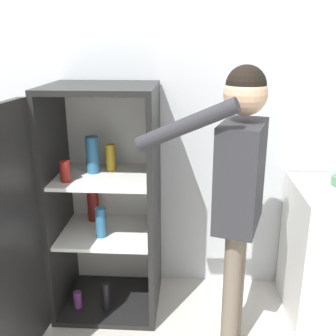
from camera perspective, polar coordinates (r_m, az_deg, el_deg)
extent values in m
cube|color=silver|center=(2.85, -4.71, 6.70)|extent=(7.00, 0.06, 2.55)
cube|color=black|center=(3.08, -8.24, -18.29)|extent=(0.70, 0.60, 0.04)
cube|color=black|center=(2.50, -9.84, 11.42)|extent=(0.70, 0.60, 0.04)
cube|color=white|center=(2.95, -7.85, -2.88)|extent=(0.70, 0.03, 1.50)
cube|color=black|center=(2.79, -15.64, -4.73)|extent=(0.04, 0.60, 1.50)
cube|color=black|center=(2.65, -1.95, -5.24)|extent=(0.04, 0.60, 1.50)
cube|color=white|center=(2.79, -8.75, -9.18)|extent=(0.63, 0.53, 0.02)
cube|color=white|center=(2.63, -9.17, -1.23)|extent=(0.63, 0.53, 0.02)
cube|color=black|center=(2.28, -22.65, -10.81)|extent=(0.12, 0.70, 1.50)
cylinder|color=teal|center=(2.65, -10.90, 1.88)|extent=(0.08, 0.08, 0.25)
cylinder|color=black|center=(2.90, -8.93, -17.92)|extent=(0.06, 0.06, 0.21)
cylinder|color=maroon|center=(2.92, -10.79, -5.44)|extent=(0.08, 0.08, 0.22)
cylinder|color=#B78C1E|center=(2.68, -8.32, 1.54)|extent=(0.07, 0.07, 0.18)
cylinder|color=maroon|center=(2.54, -14.68, -0.49)|extent=(0.07, 0.07, 0.13)
cylinder|color=teal|center=(2.67, -9.72, -7.79)|extent=(0.07, 0.07, 0.21)
cylinder|color=#723884|center=(2.98, -12.96, -18.14)|extent=(0.06, 0.06, 0.12)
cylinder|color=#726656|center=(2.45, 9.14, -17.63)|extent=(0.10, 0.10, 0.83)
cylinder|color=#726656|center=(2.58, 9.86, -15.62)|extent=(0.10, 0.10, 0.83)
cube|color=#2D2D33|center=(2.19, 10.48, -1.06)|extent=(0.33, 0.44, 0.59)
sphere|color=#DBAD89|center=(2.09, 11.18, 10.56)|extent=(0.23, 0.23, 0.23)
sphere|color=black|center=(2.08, 11.25, 11.66)|extent=(0.21, 0.21, 0.21)
cylinder|color=#2D2D33|center=(1.95, 2.56, 6.17)|extent=(0.54, 0.23, 0.31)
cylinder|color=#2D2D33|center=(2.41, 11.35, -0.09)|extent=(0.08, 0.08, 0.56)
cube|color=white|center=(2.93, 22.73, -11.31)|extent=(0.56, 0.64, 0.93)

